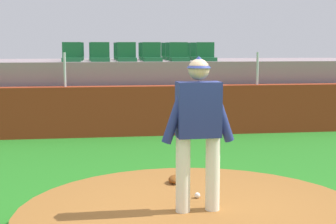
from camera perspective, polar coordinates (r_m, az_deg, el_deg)
pitchers_mound at (r=6.19m, az=3.07°, el=-12.12°), size 4.31×4.31×0.23m
pitcher at (r=5.92m, az=3.45°, el=-1.18°), size 0.88×0.30×1.85m
baseball at (r=6.64m, az=3.35°, el=-9.39°), size 0.07×0.07×0.07m
fielding_glove at (r=7.33m, az=0.85°, el=-7.61°), size 0.27×0.34×0.11m
brick_barrier at (r=12.41m, az=-2.78°, el=0.16°), size 13.93×0.40×1.22m
fence_post_left at (r=12.29m, az=-11.61°, el=4.72°), size 0.06×0.06×0.82m
fence_post_right at (r=12.91m, az=10.09°, el=4.89°), size 0.06×0.06×0.82m
bleacher_platform at (r=14.62m, az=-3.63°, el=2.39°), size 13.60×3.66×1.79m
stadium_chair_0 at (r=13.25m, az=-10.86°, el=6.29°), size 0.48×0.44×0.50m
stadium_chair_1 at (r=13.18m, az=-7.67°, el=6.36°), size 0.48×0.44×0.50m
stadium_chair_2 at (r=13.25m, az=-4.67°, el=6.40°), size 0.48×0.44×0.50m
stadium_chair_3 at (r=13.27m, az=-1.81°, el=6.43°), size 0.48×0.44×0.50m
stadium_chair_4 at (r=13.36m, az=1.28°, el=6.44°), size 0.48×0.44×0.50m
stadium_chair_5 at (r=13.50m, az=4.33°, el=6.43°), size 0.48×0.44×0.50m
stadium_chair_6 at (r=14.15m, az=-10.58°, el=6.37°), size 0.48×0.44×0.50m
stadium_chair_7 at (r=14.11m, az=-7.93°, el=6.42°), size 0.48×0.44×0.50m
stadium_chair_8 at (r=14.10m, az=-4.95°, el=6.47°), size 0.48×0.44×0.50m
stadium_chair_9 at (r=14.17m, az=-2.20°, el=6.49°), size 0.48×0.44×0.50m
stadium_chair_10 at (r=14.26m, az=0.73°, el=6.50°), size 0.48×0.44×0.50m
stadium_chair_11 at (r=14.43m, az=3.53°, el=6.50°), size 0.48×0.44×0.50m
stadium_chair_12 at (r=15.01m, az=-10.43°, el=6.43°), size 0.48×0.44×0.50m
stadium_chair_13 at (r=15.01m, az=-7.76°, el=6.49°), size 0.48×0.44×0.50m
stadium_chair_14 at (r=15.01m, az=-5.23°, el=6.52°), size 0.48×0.44×0.50m
stadium_chair_15 at (r=15.07m, az=-2.40°, el=6.55°), size 0.48×0.44×0.50m
stadium_chair_16 at (r=15.15m, az=0.19°, el=6.56°), size 0.48×0.44×0.50m
stadium_chair_17 at (r=15.26m, az=2.79°, el=6.56°), size 0.48×0.44×0.50m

